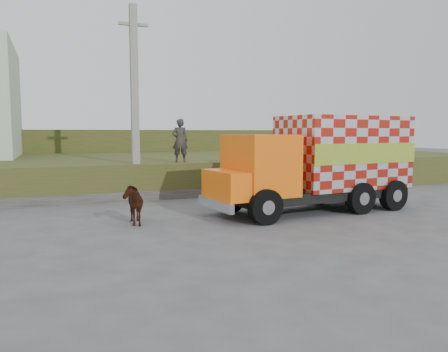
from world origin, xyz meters
name	(u,v)px	position (x,y,z in m)	size (l,w,h in m)	color
ground	(191,217)	(0.00, 0.00, 0.00)	(120.00, 120.00, 0.00)	#474749
embankment	(137,171)	(0.00, 10.00, 0.75)	(40.00, 12.00, 1.50)	#2F4517
embankment_far	(110,149)	(0.00, 22.00, 1.50)	(40.00, 12.00, 3.00)	#2F4517
retaining_strip	(114,197)	(-2.00, 4.20, 0.20)	(16.00, 0.50, 0.40)	#595651
utility_pole	(135,102)	(-1.00, 4.60, 4.08)	(1.20, 0.30, 8.00)	gray
cargo_truck	(321,162)	(4.69, -0.55, 1.75)	(7.81, 3.29, 3.39)	black
cow	(131,203)	(-2.05, -0.37, 0.64)	(0.69, 1.52, 1.29)	#341A0D
pedestrian	(180,141)	(1.01, 4.90, 2.46)	(0.70, 0.46, 1.92)	#2B2926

